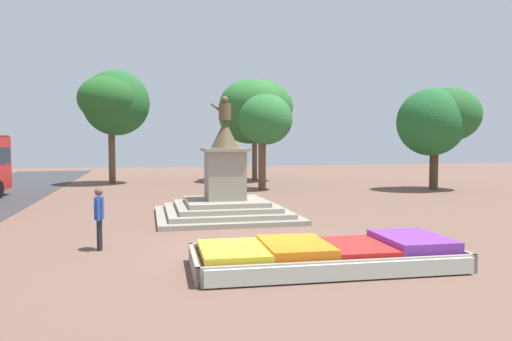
{
  "coord_description": "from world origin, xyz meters",
  "views": [
    {
      "loc": [
        -2.81,
        -13.05,
        2.99
      ],
      "look_at": [
        0.46,
        1.85,
        2.05
      ],
      "focal_mm": 35.0,
      "sensor_mm": 36.0,
      "label": 1
    }
  ],
  "objects": [
    {
      "name": "flower_planter",
      "position": [
        1.33,
        -2.15,
        0.28
      ],
      "size": [
        6.33,
        2.71,
        0.66
      ],
      "color": "#38281C",
      "rests_on": "ground_plane"
    },
    {
      "name": "ground_plane",
      "position": [
        0.0,
        0.0,
        0.0
      ],
      "size": [
        85.75,
        85.75,
        0.0
      ],
      "primitive_type": "plane",
      "color": "brown"
    },
    {
      "name": "pedestrian_near_planter",
      "position": [
        -4.09,
        0.93,
        0.98
      ],
      "size": [
        0.23,
        0.57,
        1.7
      ],
      "color": "black",
      "rests_on": "ground_plane"
    },
    {
      "name": "park_tree_far_right",
      "position": [
        14.06,
        13.49,
        4.2
      ],
      "size": [
        5.09,
        3.84,
        6.07
      ],
      "color": "#4C3823",
      "rests_on": "ground_plane"
    },
    {
      "name": "statue_monument",
      "position": [
        0.13,
        5.91,
        0.85
      ],
      "size": [
        5.24,
        5.24,
        4.65
      ],
      "color": "gray",
      "rests_on": "ground_plane"
    },
    {
      "name": "park_tree_behind_statue",
      "position": [
        -4.93,
        21.71,
        5.54
      ],
      "size": [
        4.68,
        4.7,
        7.67
      ],
      "color": "brown",
      "rests_on": "ground_plane"
    },
    {
      "name": "park_tree_far_left",
      "position": [
        4.03,
        15.84,
        4.19
      ],
      "size": [
        3.18,
        3.16,
        5.7
      ],
      "color": "brown",
      "rests_on": "ground_plane"
    },
    {
      "name": "park_tree_street_side",
      "position": [
        4.73,
        22.16,
        5.15
      ],
      "size": [
        5.39,
        5.98,
        7.27
      ],
      "color": "brown",
      "rests_on": "ground_plane"
    }
  ]
}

